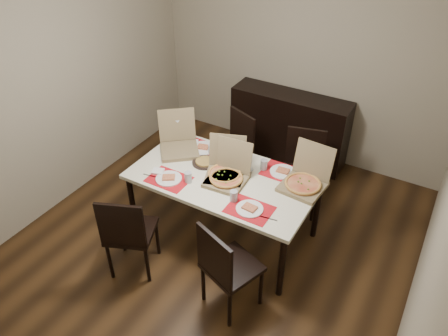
{
  "coord_description": "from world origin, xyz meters",
  "views": [
    {
      "loc": [
        1.73,
        -2.86,
        3.29
      ],
      "look_at": [
        0.01,
        0.09,
        0.85
      ],
      "focal_mm": 35.0,
      "sensor_mm": 36.0,
      "label": 1
    }
  ],
  "objects": [
    {
      "name": "setting_near_left",
      "position": [
        -0.39,
        -0.2,
        0.77
      ],
      "size": [
        0.49,
        0.3,
        0.11
      ],
      "color": "red",
      "rests_on": "dining_table"
    },
    {
      "name": "room_walls",
      "position": [
        0.0,
        0.43,
        1.73
      ],
      "size": [
        3.84,
        4.02,
        2.62
      ],
      "color": "gray",
      "rests_on": "ground"
    },
    {
      "name": "pizza_box_center",
      "position": [
        0.08,
        0.05,
        0.81
      ],
      "size": [
        0.39,
        0.43,
        0.36
      ],
      "color": "brown",
      "rests_on": "dining_table"
    },
    {
      "name": "pizza_box_left",
      "position": [
        -0.64,
        0.27,
        0.81
      ],
      "size": [
        0.57,
        0.58,
        0.39
      ],
      "color": "brown",
      "rests_on": "dining_table"
    },
    {
      "name": "sideboard",
      "position": [
        0.0,
        1.78,
        0.45
      ],
      "size": [
        1.5,
        0.4,
        0.9
      ],
      "primitive_type": "cube",
      "color": "black",
      "rests_on": "ground"
    },
    {
      "name": "napkin_loose",
      "position": [
        0.07,
        0.01,
        0.76
      ],
      "size": [
        0.16,
        0.16,
        0.02
      ],
      "primitive_type": "cube",
      "rotation": [
        0.0,
        0.0,
        0.91
      ],
      "color": "white",
      "rests_on": "dining_table"
    },
    {
      "name": "setting_near_right",
      "position": [
        0.41,
        -0.22,
        0.77
      ],
      "size": [
        0.49,
        0.3,
        0.11
      ],
      "color": "red",
      "rests_on": "dining_table"
    },
    {
      "name": "dip_bowl",
      "position": [
        0.18,
        0.28,
        0.76
      ],
      "size": [
        0.14,
        0.14,
        0.03
      ],
      "primitive_type": "imported",
      "rotation": [
        0.0,
        0.0,
        -0.36
      ],
      "color": "white",
      "rests_on": "dining_table"
    },
    {
      "name": "faina_plate",
      "position": [
        -0.27,
        0.18,
        0.76
      ],
      "size": [
        0.26,
        0.26,
        0.03
      ],
      "color": "black",
      "rests_on": "dining_table"
    },
    {
      "name": "ground",
      "position": [
        0.0,
        0.0,
        -0.01
      ],
      "size": [
        3.8,
        4.0,
        0.02
      ],
      "primitive_type": "cube",
      "color": "#3F2813",
      "rests_on": "ground"
    },
    {
      "name": "chair_near_right",
      "position": [
        0.5,
        -0.71,
        0.51
      ],
      "size": [
        0.54,
        0.54,
        0.93
      ],
      "color": "black",
      "rests_on": "ground"
    },
    {
      "name": "chair_near_left",
      "position": [
        -0.48,
        -0.81,
        0.51
      ],
      "size": [
        0.55,
        0.55,
        0.93
      ],
      "color": "black",
      "rests_on": "ground"
    },
    {
      "name": "setting_far_right",
      "position": [
        0.44,
        0.42,
        0.77
      ],
      "size": [
        0.46,
        0.3,
        0.11
      ],
      "color": "red",
      "rests_on": "dining_table"
    },
    {
      "name": "pizza_box_extra",
      "position": [
        0.02,
        0.1,
        0.81
      ],
      "size": [
        0.48,
        0.5,
        0.36
      ],
      "color": "brown",
      "rests_on": "dining_table"
    },
    {
      "name": "chair_far_right",
      "position": [
        0.51,
        0.94,
        0.51
      ],
      "size": [
        0.51,
        0.51,
        0.93
      ],
      "color": "black",
      "rests_on": "ground"
    },
    {
      "name": "setting_far_left",
      "position": [
        -0.41,
        0.4,
        0.77
      ],
      "size": [
        0.48,
        0.3,
        0.11
      ],
      "color": "red",
      "rests_on": "dining_table"
    },
    {
      "name": "dining_table",
      "position": [
        0.01,
        0.09,
        0.68
      ],
      "size": [
        1.8,
        1.0,
        0.75
      ],
      "color": "beige",
      "rests_on": "ground"
    },
    {
      "name": "pizza_box_right",
      "position": [
        0.75,
        0.33,
        0.81
      ],
      "size": [
        0.42,
        0.45,
        0.38
      ],
      "color": "brown",
      "rests_on": "dining_table"
    },
    {
      "name": "chair_far_left",
      "position": [
        -0.33,
        0.92,
        0.51
      ],
      "size": [
        0.55,
        0.55,
        0.93
      ],
      "color": "black",
      "rests_on": "ground"
    },
    {
      "name": "soda_bottle",
      "position": [
        -0.76,
        0.43,
        0.88
      ],
      "size": [
        0.11,
        0.11,
        0.31
      ],
      "color": "silver",
      "rests_on": "dining_table"
    }
  ]
}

